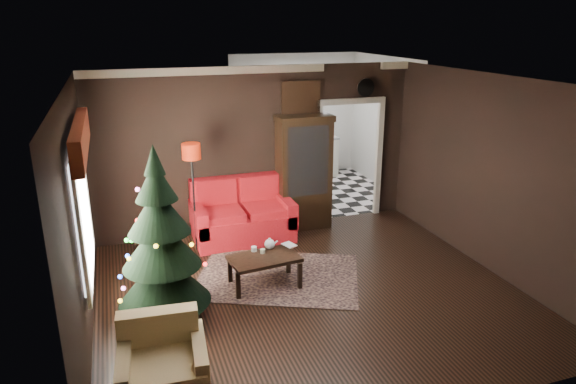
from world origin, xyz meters
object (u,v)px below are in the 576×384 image
object	(u,v)px
curio_cabinet	(304,175)
armchair	(163,366)
floor_lamp	(194,201)
kitchen_table	(309,180)
wall_clock	(365,87)
coffee_table	(264,271)
teapot	(270,244)
christmas_tree	(160,238)
loveseat	(243,211)

from	to	relation	value
curio_cabinet	armchair	world-z (taller)	curio_cabinet
floor_lamp	kitchen_table	bearing A→B (deg)	34.93
curio_cabinet	floor_lamp	distance (m)	2.00
curio_cabinet	wall_clock	world-z (taller)	wall_clock
floor_lamp	coffee_table	distance (m)	1.75
teapot	kitchen_table	bearing A→B (deg)	60.15
christmas_tree	wall_clock	world-z (taller)	wall_clock
teapot	wall_clock	bearing A→B (deg)	38.30
floor_lamp	kitchen_table	size ratio (longest dim) A/B	2.42
armchair	teapot	xyz separation A→B (m)	(1.69, 2.22, 0.05)
curio_cabinet	coffee_table	world-z (taller)	curio_cabinet
christmas_tree	coffee_table	size ratio (longest dim) A/B	2.27
floor_lamp	curio_cabinet	bearing A→B (deg)	11.31
loveseat	kitchen_table	world-z (taller)	loveseat
loveseat	christmas_tree	size ratio (longest dim) A/B	0.80
christmas_tree	loveseat	bearing A→B (deg)	53.86
floor_lamp	christmas_tree	size ratio (longest dim) A/B	0.85
floor_lamp	wall_clock	distance (m)	3.56
teapot	kitchen_table	size ratio (longest dim) A/B	0.22
floor_lamp	christmas_tree	world-z (taller)	christmas_tree
christmas_tree	kitchen_table	world-z (taller)	christmas_tree
loveseat	wall_clock	size ratio (longest dim) A/B	5.31
curio_cabinet	teapot	size ratio (longest dim) A/B	11.41
wall_clock	christmas_tree	bearing A→B (deg)	-147.59
coffee_table	kitchen_table	size ratio (longest dim) A/B	1.25
wall_clock	teapot	bearing A→B (deg)	-141.70
floor_lamp	armchair	size ratio (longest dim) A/B	2.21
floor_lamp	kitchen_table	world-z (taller)	floor_lamp
coffee_table	teapot	distance (m)	0.39
coffee_table	wall_clock	distance (m)	3.87
loveseat	teapot	world-z (taller)	loveseat
curio_cabinet	kitchen_table	size ratio (longest dim) A/B	2.53
loveseat	teapot	distance (m)	1.43
curio_cabinet	teapot	distance (m)	2.04
loveseat	teapot	xyz separation A→B (m)	(0.03, -1.43, 0.01)
kitchen_table	christmas_tree	bearing A→B (deg)	-131.72
curio_cabinet	christmas_tree	size ratio (longest dim) A/B	0.90
armchair	loveseat	bearing A→B (deg)	70.33
curio_cabinet	wall_clock	xyz separation A→B (m)	(1.20, 0.18, 1.43)
armchair	kitchen_table	size ratio (longest dim) A/B	1.09
curio_cabinet	coffee_table	distance (m)	2.38
loveseat	curio_cabinet	size ratio (longest dim) A/B	0.89
teapot	wall_clock	distance (m)	3.49
christmas_tree	coffee_table	world-z (taller)	christmas_tree
floor_lamp	armchair	world-z (taller)	floor_lamp
loveseat	kitchen_table	size ratio (longest dim) A/B	2.27
floor_lamp	wall_clock	bearing A→B (deg)	10.26
kitchen_table	loveseat	bearing A→B (deg)	-137.49
curio_cabinet	wall_clock	bearing A→B (deg)	8.53
wall_clock	kitchen_table	distance (m)	2.43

